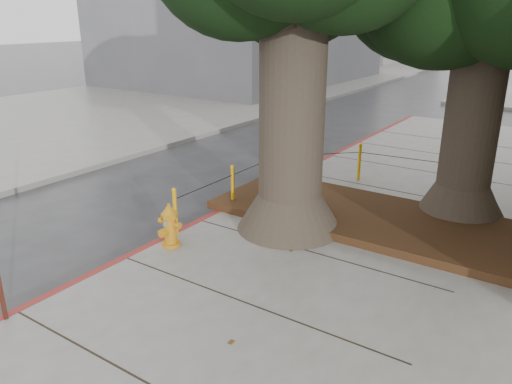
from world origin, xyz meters
TOP-DOWN VIEW (x-y plane):
  - ground at (0.00, 0.00)m, footprint 140.00×140.00m
  - sidewalk_opposite at (-14.00, 10.00)m, footprint 14.00×60.00m
  - curb_red at (-2.00, 2.50)m, footprint 0.14×26.00m
  - planter_bed at (0.90, 3.90)m, footprint 6.40×2.60m
  - bollard_ring at (-0.87, 4.38)m, footprint 3.79×5.39m
  - fire_hydrant at (-1.66, 0.79)m, footprint 0.42×0.37m
  - car_dark at (-11.37, 17.22)m, footprint 2.06×4.27m

SIDE VIEW (x-z plane):
  - ground at x=0.00m, z-range 0.00..0.00m
  - sidewalk_opposite at x=-14.00m, z-range 0.00..0.15m
  - curb_red at x=-2.00m, z-range -0.01..0.15m
  - planter_bed at x=0.90m, z-range 0.15..0.31m
  - fire_hydrant at x=-1.66m, z-range 0.14..0.95m
  - car_dark at x=-11.37m, z-range 0.00..1.20m
  - bollard_ring at x=-0.87m, z-range 0.19..1.14m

